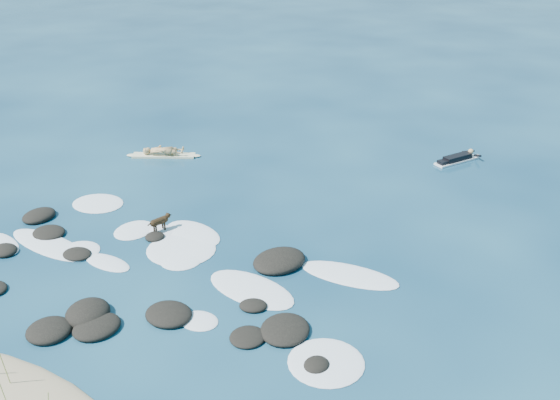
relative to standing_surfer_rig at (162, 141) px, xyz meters
The scene contains 6 objects.
ground 9.56m from the standing_surfer_rig, 49.15° to the right, with size 160.00×160.00×0.00m, color #0A2642.
reef_rocks 10.91m from the standing_surfer_rig, 57.86° to the right, with size 13.88×8.11×0.56m.
breaking_foam 9.43m from the standing_surfer_rig, 50.33° to the right, with size 14.96×6.53×0.12m.
standing_surfer_rig is the anchor object (origin of this frame).
paddling_surfer_rig 13.65m from the standing_surfer_rig, 25.29° to the left, with size 1.83×2.45×0.46m.
dog 7.40m from the standing_surfer_rig, 53.25° to the right, with size 0.47×1.02×0.67m.
Camera 1 is at (11.30, -14.24, 10.93)m, focal length 40.00 mm.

